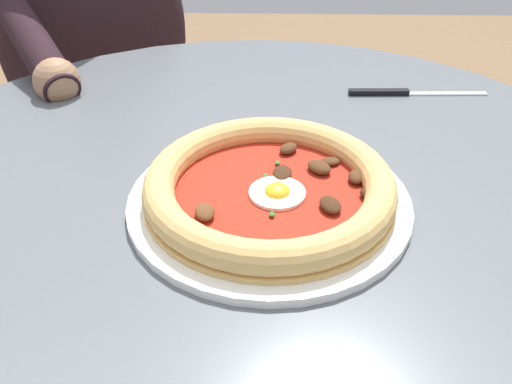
% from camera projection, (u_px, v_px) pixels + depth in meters
% --- Properties ---
extents(dining_table, '(1.00, 1.00, 0.74)m').
position_uv_depth(dining_table, '(255.00, 298.00, 0.73)').
color(dining_table, '#565B60').
rests_on(dining_table, ground).
extents(pizza_on_plate, '(0.31, 0.31, 0.04)m').
position_uv_depth(pizza_on_plate, '(270.00, 190.00, 0.61)').
color(pizza_on_plate, white).
rests_on(pizza_on_plate, dining_table).
extents(steak_knife, '(0.02, 0.21, 0.01)m').
position_uv_depth(steak_knife, '(397.00, 93.00, 0.85)').
color(steak_knife, silver).
rests_on(steak_knife, dining_table).
extents(diner_person, '(0.58, 0.44, 1.14)m').
position_uv_depth(diner_person, '(110.00, 124.00, 1.26)').
color(diner_person, '#282833').
rests_on(diner_person, ground).
extents(cafe_chair_diner, '(0.52, 0.52, 0.90)m').
position_uv_depth(cafe_chair_diner, '(92.00, 92.00, 1.36)').
color(cafe_chair_diner, '#504A45').
rests_on(cafe_chair_diner, ground).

